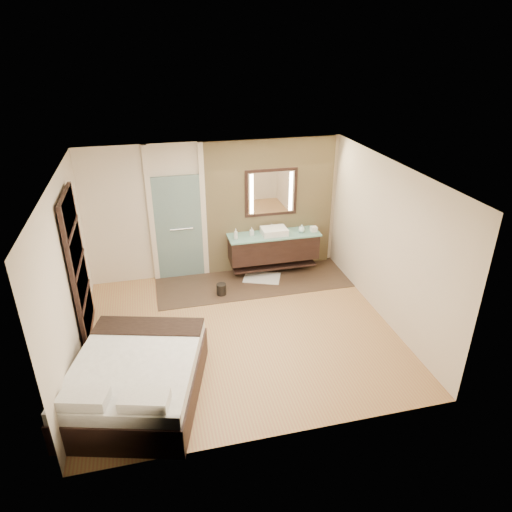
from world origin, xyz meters
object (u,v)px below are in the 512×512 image
object	(u,v)px
vanity	(274,247)
waste_bin	(221,289)
mirror_unit	(271,193)
bed	(137,378)

from	to	relation	value
vanity	waste_bin	xyz separation A→B (m)	(-1.20, -0.66, -0.47)
mirror_unit	bed	world-z (taller)	mirror_unit
vanity	bed	xyz separation A→B (m)	(-2.75, -3.08, -0.26)
vanity	mirror_unit	world-z (taller)	mirror_unit
bed	waste_bin	bearing A→B (deg)	73.03
bed	waste_bin	distance (m)	2.88
vanity	mirror_unit	size ratio (longest dim) A/B	1.75
mirror_unit	waste_bin	xyz separation A→B (m)	(-1.20, -0.90, -1.54)
vanity	waste_bin	world-z (taller)	vanity
mirror_unit	bed	distance (m)	4.51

